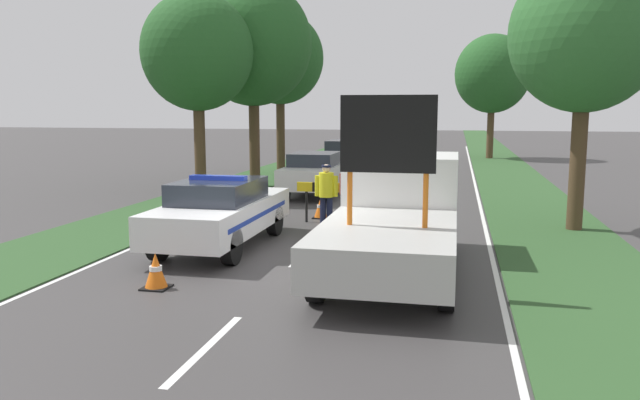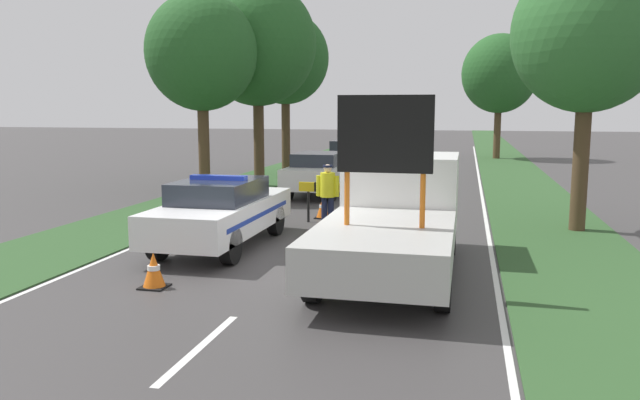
# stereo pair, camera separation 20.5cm
# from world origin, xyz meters

# --- Properties ---
(ground_plane) EXTENTS (160.00, 160.00, 0.00)m
(ground_plane) POSITION_xyz_m (0.00, 0.00, 0.00)
(ground_plane) COLOR #3D3A3A
(lane_markings) EXTENTS (7.90, 57.90, 0.01)m
(lane_markings) POSITION_xyz_m (0.00, 12.26, 0.00)
(lane_markings) COLOR silver
(lane_markings) RESTS_ON ground
(grass_verge_left) EXTENTS (3.01, 120.00, 0.03)m
(grass_verge_left) POSITION_xyz_m (-5.51, 20.00, 0.01)
(grass_verge_left) COLOR #2D5128
(grass_verge_left) RESTS_ON ground
(grass_verge_right) EXTENTS (3.01, 120.00, 0.03)m
(grass_verge_right) POSITION_xyz_m (5.51, 20.00, 0.01)
(grass_verge_right) COLOR #2D5128
(grass_verge_right) RESTS_ON ground
(police_car) EXTENTS (1.82, 4.97, 1.63)m
(police_car) POSITION_xyz_m (-2.00, 1.30, 0.81)
(police_car) COLOR white
(police_car) RESTS_ON ground
(work_truck) EXTENTS (2.29, 6.17, 3.30)m
(work_truck) POSITION_xyz_m (2.00, 0.35, 1.07)
(work_truck) COLOR white
(work_truck) RESTS_ON ground
(road_barrier) EXTENTS (2.57, 0.08, 1.10)m
(road_barrier) POSITION_xyz_m (0.17, 4.71, 0.90)
(road_barrier) COLOR black
(road_barrier) RESTS_ON ground
(police_officer) EXTENTS (0.60, 0.38, 1.68)m
(police_officer) POSITION_xyz_m (-0.13, 3.88, 1.00)
(police_officer) COLOR #191E38
(police_officer) RESTS_ON ground
(pedestrian_civilian) EXTENTS (0.61, 0.39, 1.71)m
(pedestrian_civilian) POSITION_xyz_m (0.46, 4.20, 1.00)
(pedestrian_civilian) COLOR #191E38
(pedestrian_civilian) RESTS_ON ground
(traffic_cone_near_police) EXTENTS (0.43, 0.43, 0.60)m
(traffic_cone_near_police) POSITION_xyz_m (-0.61, 5.40, 0.30)
(traffic_cone_near_police) COLOR black
(traffic_cone_near_police) RESTS_ON ground
(traffic_cone_centre_front) EXTENTS (0.45, 0.45, 0.62)m
(traffic_cone_centre_front) POSITION_xyz_m (-1.90, -2.05, 0.31)
(traffic_cone_centre_front) COLOR black
(traffic_cone_centre_front) RESTS_ON ground
(traffic_cone_near_truck) EXTENTS (0.46, 0.46, 0.63)m
(traffic_cone_near_truck) POSITION_xyz_m (2.39, 5.73, 0.31)
(traffic_cone_near_truck) COLOR black
(traffic_cone_near_truck) RESTS_ON ground
(traffic_cone_behind_barrier) EXTENTS (0.41, 0.41, 0.57)m
(traffic_cone_behind_barrier) POSITION_xyz_m (2.31, 3.60, 0.28)
(traffic_cone_behind_barrier) COLOR black
(traffic_cone_behind_barrier) RESTS_ON ground
(queued_car_van_white) EXTENTS (1.76, 4.51, 1.53)m
(queued_car_van_white) POSITION_xyz_m (-1.83, 10.10, 0.81)
(queued_car_van_white) COLOR silver
(queued_car_van_white) RESTS_ON ground
(queued_car_sedan_silver) EXTENTS (1.73, 4.47, 1.61)m
(queued_car_sedan_silver) POSITION_xyz_m (-2.05, 17.44, 0.84)
(queued_car_sedan_silver) COLOR #B2B2B7
(queued_car_sedan_silver) RESTS_ON ground
(roadside_tree_near_left) EXTENTS (3.91, 3.91, 7.10)m
(roadside_tree_near_left) POSITION_xyz_m (-5.85, 9.18, 5.02)
(roadside_tree_near_left) COLOR #4C3823
(roadside_tree_near_left) RESTS_ON ground
(roadside_tree_near_right) EXTENTS (3.68, 3.68, 6.83)m
(roadside_tree_near_right) POSITION_xyz_m (6.10, 5.03, 4.87)
(roadside_tree_near_right) COLOR #4C3823
(roadside_tree_near_right) RESTS_ON ground
(roadside_tree_mid_left) EXTENTS (4.57, 4.57, 7.98)m
(roadside_tree_mid_left) POSITION_xyz_m (-4.73, 11.99, 5.55)
(roadside_tree_mid_left) COLOR #4C3823
(roadside_tree_mid_left) RESTS_ON ground
(roadside_tree_mid_right) EXTENTS (4.55, 4.55, 7.59)m
(roadside_tree_mid_right) POSITION_xyz_m (5.13, 28.54, 5.18)
(roadside_tree_mid_right) COLOR #4C3823
(roadside_tree_mid_right) RESTS_ON ground
(roadside_tree_far_left) EXTENTS (4.05, 4.05, 7.54)m
(roadside_tree_far_left) POSITION_xyz_m (-5.04, 16.86, 5.38)
(roadside_tree_far_left) COLOR #4C3823
(roadside_tree_far_left) RESTS_ON ground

